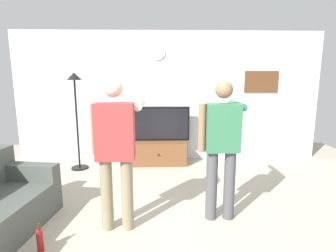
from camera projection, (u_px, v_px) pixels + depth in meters
ground_plane at (177, 236)px, 3.06m from camera, size 8.40×8.40×0.00m
back_wall at (169, 97)px, 5.71m from camera, size 6.40×0.10×2.70m
tv_stand at (159, 152)px, 5.56m from camera, size 1.13×0.57×0.48m
television at (158, 124)px, 5.50m from camera, size 1.27×0.07×0.70m
wall_clock at (158, 53)px, 5.47m from camera, size 0.28×0.03×0.28m
framed_picture at (261, 82)px, 5.65m from camera, size 0.71×0.04×0.45m
floor_lamp at (76, 101)px, 5.03m from camera, size 0.32×0.32×1.86m
person_standing_nearer_lamp at (116, 146)px, 3.04m from camera, size 0.61×0.78×1.77m
person_standing_nearer_couch at (222, 143)px, 3.28m from camera, size 0.59×0.78×1.74m
beverage_bottle at (40, 240)px, 2.77m from camera, size 0.07×0.07×0.31m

